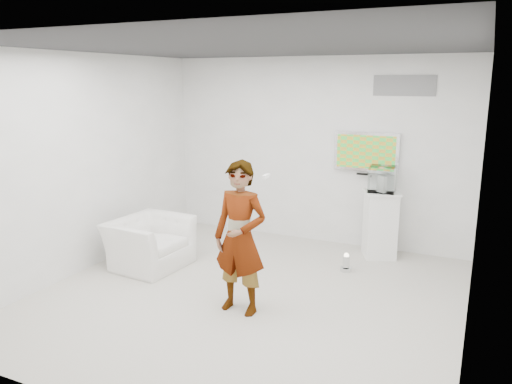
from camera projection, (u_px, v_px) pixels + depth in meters
room at (248, 178)px, 5.90m from camera, size 5.01×5.01×3.00m
tv at (366, 152)px, 7.70m from camera, size 1.00×0.08×0.60m
logo_decal at (404, 86)px, 7.31m from camera, size 0.90×0.02×0.30m
person at (240, 238)px, 5.65m from camera, size 0.67×0.46×1.77m
armchair at (149, 243)px, 7.15m from camera, size 1.02×1.15×0.70m
pedestal at (380, 224)px, 7.51m from camera, size 0.65×0.65×1.01m
floor_uplight at (346, 263)px, 7.00m from camera, size 0.19×0.19×0.25m
vitrine at (383, 179)px, 7.36m from camera, size 0.40×0.40×0.38m
console at (382, 184)px, 7.37m from camera, size 0.16×0.16×0.24m
wii_remote at (266, 176)px, 5.51m from camera, size 0.05×0.15×0.04m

